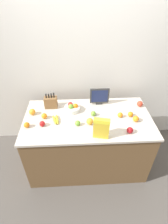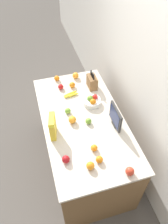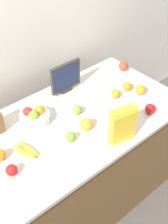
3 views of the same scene
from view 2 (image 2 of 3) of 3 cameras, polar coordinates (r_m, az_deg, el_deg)
ground_plane at (r=3.22m, az=-0.24°, el=-12.49°), size 14.00×14.00×0.00m
wall_back at (r=2.43m, az=15.17°, el=7.81°), size 9.00×0.06×2.60m
counter at (r=2.84m, az=-0.26°, el=-7.83°), size 1.70×0.91×0.90m
knife_block at (r=2.83m, az=2.12°, el=7.89°), size 0.18×0.10×0.27m
small_monitor at (r=2.34m, az=8.19°, el=-1.29°), size 0.27×0.03×0.26m
cereal_box at (r=2.25m, az=-8.21°, el=-3.55°), size 0.19×0.10×0.26m
fruit_bowl at (r=2.62m, az=2.12°, el=2.88°), size 0.21×0.21×0.11m
banana_bunch at (r=2.75m, az=-3.47°, el=4.59°), size 0.11×0.20×0.03m
apple_middle at (r=2.42m, az=1.15°, el=-2.37°), size 0.07×0.07×0.07m
apple_leftmost at (r=2.53m, az=-4.27°, el=0.31°), size 0.07×0.07×0.07m
apple_front at (r=2.84m, az=-6.10°, el=6.57°), size 0.07×0.07×0.07m
apple_rear at (r=2.11m, az=11.87°, el=-14.89°), size 0.08×0.08×0.08m
apple_rightmost at (r=2.13m, az=-4.77°, el=-12.22°), size 0.08×0.08×0.08m
orange_mid_right at (r=2.86m, az=-3.10°, el=7.09°), size 0.07×0.07×0.07m
orange_mid_left at (r=2.20m, az=2.68°, el=-9.34°), size 0.07×0.07×0.07m
orange_front_left at (r=3.00m, az=-2.22°, el=9.51°), size 0.09×0.09×0.09m
orange_front_right at (r=2.09m, az=1.68°, el=-13.86°), size 0.08×0.08×0.08m
orange_near_bowl at (r=2.42m, az=-3.06°, el=-2.02°), size 0.09×0.09×0.09m
orange_back_center at (r=2.13m, az=4.04°, el=-12.28°), size 0.07×0.07×0.07m
orange_front_center at (r=2.99m, az=-7.12°, el=8.74°), size 0.07×0.07×0.07m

